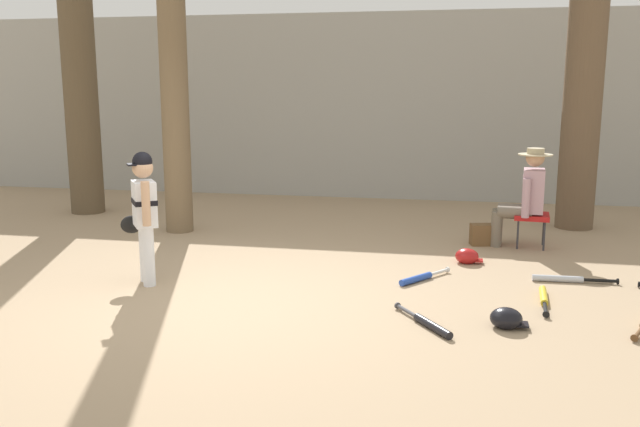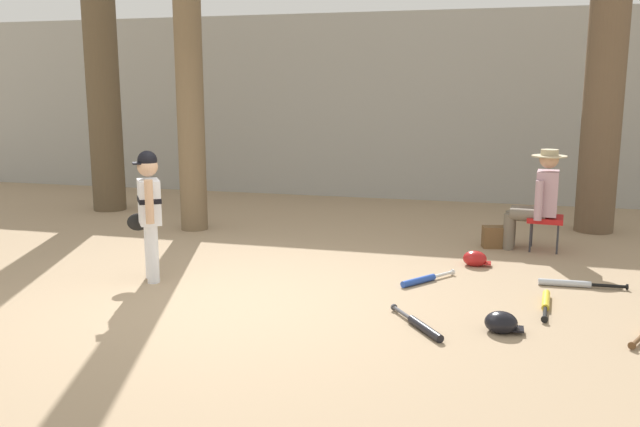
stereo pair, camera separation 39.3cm
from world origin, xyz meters
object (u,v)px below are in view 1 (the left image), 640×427
object	(u,v)px
seated_spectator	(524,195)
bat_black_composite	(428,324)
bat_blue_youth	(420,278)
handbag_beside_stool	(485,235)
tree_far_left	(77,32)
tree_near_player	(172,28)
batting_helmet_black	(506,318)
folding_stool	(532,217)
tree_behind_spectator	(585,72)
young_ballplayer	(143,209)
bat_yellow_trainer	(544,298)
bat_aluminum_silver	(564,279)
batting_helmet_red	(467,256)

from	to	relation	value
seated_spectator	bat_black_composite	xyz separation A→B (m)	(-1.01, -3.04, -0.61)
bat_blue_youth	bat_black_composite	distance (m)	1.32
handbag_beside_stool	tree_far_left	size ratio (longest dim) A/B	0.06
tree_near_player	tree_far_left	world-z (taller)	tree_far_left
tree_far_left	batting_helmet_black	distance (m)	7.65
folding_stool	tree_behind_spectator	bearing A→B (deg)	61.30
young_ballplayer	batting_helmet_black	size ratio (longest dim) A/B	4.27
seated_spectator	bat_yellow_trainer	world-z (taller)	seated_spectator
bat_yellow_trainer	bat_aluminum_silver	xyz separation A→B (m)	(0.28, 0.67, 0.00)
young_ballplayer	bat_blue_youth	distance (m)	2.81
batting_helmet_red	batting_helmet_black	xyz separation A→B (m)	(0.28, -2.00, 0.00)
seated_spectator	bat_blue_youth	world-z (taller)	seated_spectator
tree_near_player	batting_helmet_black	size ratio (longest dim) A/B	19.19
tree_near_player	young_ballplayer	world-z (taller)	tree_near_player
tree_behind_spectator	handbag_beside_stool	world-z (taller)	tree_behind_spectator
batting_helmet_red	tree_far_left	bearing A→B (deg)	161.09
bat_black_composite	bat_yellow_trainer	bearing A→B (deg)	41.39
tree_behind_spectator	bat_aluminum_silver	xyz separation A→B (m)	(-0.54, -2.78, -2.08)
folding_stool	batting_helmet_red	xyz separation A→B (m)	(-0.76, -0.91, -0.29)
bat_aluminum_silver	tree_near_player	bearing A→B (deg)	162.17
young_ballplayer	bat_yellow_trainer	size ratio (longest dim) A/B	1.70
tree_far_left	batting_helmet_red	xyz separation A→B (m)	(5.71, -1.96, -2.64)
bat_blue_youth	batting_helmet_black	bearing A→B (deg)	-57.66
young_ballplayer	batting_helmet_black	bearing A→B (deg)	-9.85
handbag_beside_stool	bat_black_composite	bearing A→B (deg)	-100.56
handbag_beside_stool	batting_helmet_red	bearing A→B (deg)	-103.76
folding_stool	bat_yellow_trainer	world-z (taller)	folding_stool
tree_far_left	bat_yellow_trainer	xyz separation A→B (m)	(6.37, -3.20, -2.68)
bat_blue_youth	tree_near_player	bearing A→B (deg)	151.99
bat_yellow_trainer	bat_black_composite	world-z (taller)	same
tree_far_left	bat_blue_youth	xyz separation A→B (m)	(5.24, -2.77, -2.68)
folding_stool	batting_helmet_red	world-z (taller)	folding_stool
tree_behind_spectator	handbag_beside_stool	xyz separation A→B (m)	(-1.25, -1.30, -1.98)
tree_near_player	folding_stool	distance (m)	5.08
tree_behind_spectator	folding_stool	size ratio (longest dim) A/B	11.69
tree_behind_spectator	seated_spectator	bearing A→B (deg)	-122.11
tree_far_left	bat_black_composite	bearing A→B (deg)	-37.20
bat_black_composite	bat_aluminum_silver	bearing A→B (deg)	50.47
folding_stool	batting_helmet_black	bearing A→B (deg)	-99.55
tree_near_player	handbag_beside_stool	distance (m)	4.73
young_ballplayer	batting_helmet_black	xyz separation A→B (m)	(3.40, -0.59, -0.67)
tree_behind_spectator	seated_spectator	world-z (taller)	tree_behind_spectator
tree_behind_spectator	batting_helmet_red	bearing A→B (deg)	-123.70
bat_aluminum_silver	bat_black_composite	xyz separation A→B (m)	(-1.28, -1.55, 0.00)
bat_black_composite	batting_helmet_black	size ratio (longest dim) A/B	2.26
tree_near_player	young_ballplayer	bearing A→B (deg)	-74.59
young_ballplayer	batting_helmet_red	world-z (taller)	young_ballplayer
bat_aluminum_silver	bat_blue_youth	world-z (taller)	same
tree_near_player	bat_aluminum_silver	bearing A→B (deg)	-17.83
bat_yellow_trainer	batting_helmet_black	xyz separation A→B (m)	(-0.38, -0.76, 0.04)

